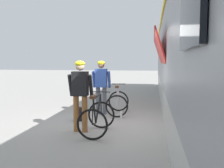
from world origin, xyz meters
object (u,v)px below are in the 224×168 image
water_bottle_near_the_bikes (121,114)px  cyclist_far_in_dark (80,90)px  backpack_on_platform (79,114)px  bicycle_near_silver (118,102)px  bicycle_far_black (97,117)px  cyclist_near_in_blue (101,82)px

water_bottle_near_the_bikes → cyclist_far_in_dark: bearing=-115.8°
cyclist_far_in_dark → backpack_on_platform: size_ratio=4.40×
cyclist_far_in_dark → bicycle_near_silver: cyclist_far_in_dark is taller
bicycle_near_silver → bicycle_far_black: same height
cyclist_near_in_blue → bicycle_near_silver: (0.54, 0.08, -0.65)m
bicycle_far_black → bicycle_near_silver: bearing=85.7°
cyclist_near_in_blue → bicycle_far_black: cyclist_near_in_blue is taller
bicycle_far_black → backpack_on_platform: 1.48m
bicycle_near_silver → backpack_on_platform: size_ratio=2.81×
cyclist_near_in_blue → cyclist_far_in_dark: size_ratio=1.00×
cyclist_near_in_blue → bicycle_near_silver: size_ratio=1.57×
cyclist_near_in_blue → water_bottle_near_the_bikes: cyclist_near_in_blue is taller
backpack_on_platform → water_bottle_near_the_bikes: backpack_on_platform is taller
backpack_on_platform → water_bottle_near_the_bikes: size_ratio=1.90×
bicycle_far_black → water_bottle_near_the_bikes: 1.87m
cyclist_near_in_blue → water_bottle_near_the_bikes: 1.27m
cyclist_near_in_blue → cyclist_far_in_dark: same height
cyclist_near_in_blue → cyclist_far_in_dark: (-0.09, -2.12, 0.00)m
cyclist_far_in_dark → bicycle_far_black: cyclist_far_in_dark is taller
cyclist_near_in_blue → bicycle_near_silver: bearing=7.9°
backpack_on_platform → water_bottle_near_the_bikes: bearing=4.1°
bicycle_near_silver → water_bottle_near_the_bikes: (0.18, -0.52, -0.30)m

